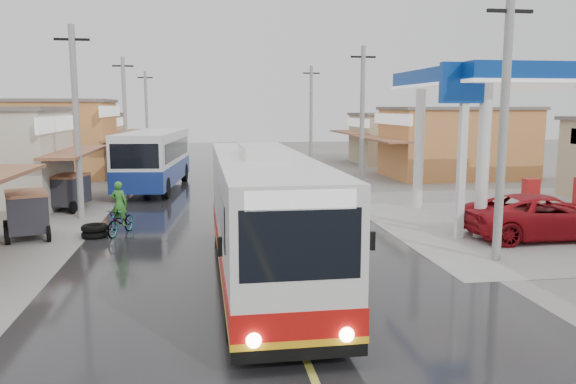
% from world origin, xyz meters
% --- Properties ---
extents(ground, '(120.00, 120.00, 0.00)m').
position_xyz_m(ground, '(0.00, 0.00, 0.00)').
color(ground, slate).
rests_on(ground, ground).
extents(road, '(12.00, 90.00, 0.02)m').
position_xyz_m(road, '(0.00, 15.00, 0.01)').
color(road, black).
rests_on(road, ground).
extents(centre_line, '(0.15, 90.00, 0.01)m').
position_xyz_m(centre_line, '(0.00, 15.00, 0.02)').
color(centre_line, '#D8CC4C').
rests_on(centre_line, road).
extents(shopfronts_left, '(11.00, 44.00, 5.20)m').
position_xyz_m(shopfronts_left, '(-13.00, 18.00, 0.00)').
color(shopfronts_left, tan).
rests_on(shopfronts_left, ground).
extents(shopfronts_right, '(11.00, 44.00, 4.80)m').
position_xyz_m(shopfronts_right, '(15.00, 12.00, 0.00)').
color(shopfronts_right, beige).
rests_on(shopfronts_right, ground).
extents(utility_poles_left, '(1.60, 50.00, 8.00)m').
position_xyz_m(utility_poles_left, '(-7.00, 16.00, 0.00)').
color(utility_poles_left, gray).
rests_on(utility_poles_left, ground).
extents(utility_poles_right, '(1.60, 36.00, 8.00)m').
position_xyz_m(utility_poles_right, '(7.00, 15.00, 0.00)').
color(utility_poles_right, gray).
rests_on(utility_poles_right, ground).
extents(coach_bus, '(2.78, 11.69, 3.64)m').
position_xyz_m(coach_bus, '(-0.24, -0.66, 1.76)').
color(coach_bus, silver).
rests_on(coach_bus, road).
extents(second_bus, '(3.69, 10.15, 3.30)m').
position_xyz_m(second_bus, '(-4.58, 17.11, 1.77)').
color(second_bus, silver).
rests_on(second_bus, road).
extents(jeepney, '(5.72, 2.65, 1.59)m').
position_xyz_m(jeepney, '(10.21, 2.60, 0.79)').
color(jeepney, '#A31019').
rests_on(jeepney, ground).
extents(cyclist, '(1.25, 1.99, 2.02)m').
position_xyz_m(cyclist, '(-4.87, 5.37, 0.66)').
color(cyclist, black).
rests_on(cyclist, ground).
extents(tricycle_near, '(2.09, 2.39, 1.70)m').
position_xyz_m(tricycle_near, '(-8.10, 5.32, 0.97)').
color(tricycle_near, '#26262D').
rests_on(tricycle_near, ground).
extents(tricycle_far, '(1.83, 2.38, 1.63)m').
position_xyz_m(tricycle_far, '(-7.93, 10.96, 0.93)').
color(tricycle_far, '#26262D').
rests_on(tricycle_far, ground).
extents(tyre_stack, '(0.95, 0.95, 0.49)m').
position_xyz_m(tyre_stack, '(-5.75, 5.08, 0.24)').
color(tyre_stack, black).
rests_on(tyre_stack, ground).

